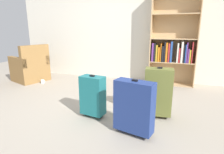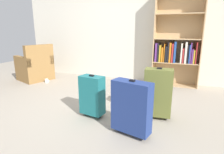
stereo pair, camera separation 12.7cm
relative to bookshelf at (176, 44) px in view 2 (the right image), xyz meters
name	(u,v)px [view 2 (the right image)]	position (x,y,z in m)	size (l,w,h in m)	color
ground_plane	(97,112)	(-1.05, -1.97, -0.94)	(10.40, 10.40, 0.00)	#9E9384
back_wall	(133,27)	(-1.05, 0.20, 0.36)	(5.94, 0.10, 2.60)	beige
bookshelf	(176,44)	(0.00, 0.00, 0.00)	(1.00, 0.32, 2.08)	tan
armchair	(36,68)	(-3.31, -0.74, -0.62)	(0.90, 0.90, 0.90)	olive
mug	(47,81)	(-2.88, -0.88, -0.89)	(0.12, 0.08, 0.10)	white
suitcase_navy_blue	(131,107)	(-0.39, -2.42, -0.58)	(0.51, 0.30, 0.70)	navy
suitcase_olive	(158,92)	(-0.15, -1.85, -0.55)	(0.40, 0.22, 0.75)	brown
suitcase_teal	(92,95)	(-1.05, -2.13, -0.61)	(0.37, 0.25, 0.64)	#19666B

